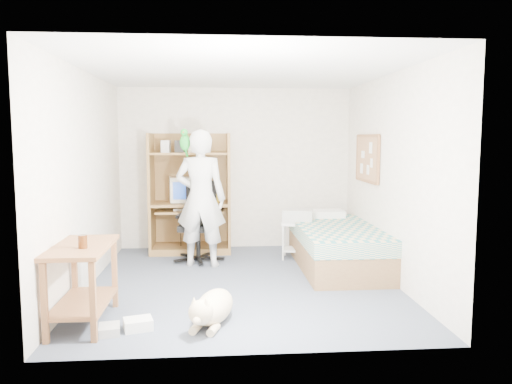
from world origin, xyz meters
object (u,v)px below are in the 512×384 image
(side_desk, at_px, (82,272))
(printer_cart, at_px, (298,234))
(office_chair, at_px, (199,233))
(computer_hutch, at_px, (190,198))
(person, at_px, (201,198))
(dog, at_px, (212,307))
(bed, at_px, (337,246))

(side_desk, xyz_separation_m, printer_cart, (2.40, 2.35, -0.14))
(office_chair, xyz_separation_m, printer_cart, (1.41, -0.02, -0.04))
(computer_hutch, distance_m, person, 0.91)
(office_chair, distance_m, dog, 2.49)
(side_desk, relative_size, dog, 1.06)
(bed, height_order, office_chair, office_chair)
(side_desk, distance_m, office_chair, 2.57)
(bed, bearing_deg, person, 172.53)
(side_desk, distance_m, printer_cart, 3.36)
(person, xyz_separation_m, dog, (0.17, -2.16, -0.76))
(bed, xyz_separation_m, dog, (-1.65, -1.92, -0.13))
(dog, distance_m, printer_cart, 2.74)
(side_desk, bearing_deg, bed, 32.50)
(dog, bearing_deg, bed, 67.41)
(computer_hutch, xyz_separation_m, person, (0.18, -0.88, 0.10))
(computer_hutch, relative_size, printer_cart, 3.38)
(bed, bearing_deg, office_chair, 163.54)
(side_desk, bearing_deg, printer_cart, 44.32)
(person, distance_m, printer_cart, 1.51)
(office_chair, xyz_separation_m, person, (0.04, -0.31, 0.53))
(side_desk, height_order, printer_cart, side_desk)
(office_chair, bearing_deg, dog, -75.50)
(side_desk, bearing_deg, person, 63.26)
(side_desk, distance_m, person, 2.34)
(computer_hutch, bearing_deg, dog, -83.43)
(person, bearing_deg, printer_cart, -158.14)
(side_desk, bearing_deg, office_chair, 67.17)
(side_desk, bearing_deg, dog, -5.19)
(person, bearing_deg, bed, -177.72)
(computer_hutch, distance_m, dog, 3.14)
(computer_hutch, bearing_deg, person, -78.18)
(office_chair, bearing_deg, person, -72.95)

